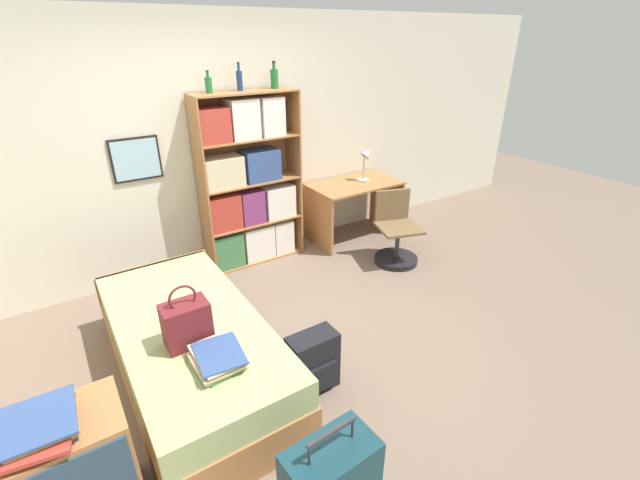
# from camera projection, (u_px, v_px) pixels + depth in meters

# --- Properties ---
(ground_plane) EXTENTS (14.00, 14.00, 0.00)m
(ground_plane) POSITION_uv_depth(u_px,v_px,m) (288.00, 340.00, 3.67)
(ground_plane) COLOR #756051
(wall_back) EXTENTS (10.00, 0.09, 2.60)m
(wall_back) POSITION_uv_depth(u_px,v_px,m) (201.00, 148.00, 4.40)
(wall_back) COLOR beige
(wall_back) RESTS_ON ground_plane
(bed) EXTENTS (0.96, 2.03, 0.53)m
(bed) POSITION_uv_depth(u_px,v_px,m) (192.00, 349.00, 3.17)
(bed) COLOR #A36B3D
(bed) RESTS_ON ground_plane
(handbag) EXTENTS (0.29, 0.19, 0.44)m
(handbag) POSITION_uv_depth(u_px,v_px,m) (187.00, 323.00, 2.77)
(handbag) COLOR maroon
(handbag) RESTS_ON bed
(book_stack_on_bed) EXTENTS (0.31, 0.37, 0.10)m
(book_stack_on_bed) POSITION_uv_depth(u_px,v_px,m) (218.00, 359.00, 2.61)
(book_stack_on_bed) COLOR #427A4C
(book_stack_on_bed) RESTS_ON bed
(dresser) EXTENTS (0.60, 0.44, 0.73)m
(dresser) POSITION_uv_depth(u_px,v_px,m) (71.00, 480.00, 2.14)
(dresser) COLOR #A36B3D
(dresser) RESTS_ON ground_plane
(magazine_pile_on_dresser) EXTENTS (0.34, 0.40, 0.09)m
(magazine_pile_on_dresser) POSITION_uv_depth(u_px,v_px,m) (39.00, 428.00, 1.92)
(magazine_pile_on_dresser) COLOR #334C84
(magazine_pile_on_dresser) RESTS_ON dresser
(bookcase) EXTENTS (1.09, 0.34, 1.86)m
(bookcase) POSITION_uv_depth(u_px,v_px,m) (248.00, 188.00, 4.61)
(bookcase) COLOR #A36B3D
(bookcase) RESTS_ON ground_plane
(bottle_green) EXTENTS (0.07, 0.07, 0.20)m
(bottle_green) POSITION_uv_depth(u_px,v_px,m) (209.00, 84.00, 4.02)
(bottle_green) COLOR #1E6B2D
(bottle_green) RESTS_ON bookcase
(bottle_brown) EXTENTS (0.06, 0.06, 0.26)m
(bottle_brown) POSITION_uv_depth(u_px,v_px,m) (239.00, 80.00, 4.18)
(bottle_brown) COLOR navy
(bottle_brown) RESTS_ON bookcase
(bottle_clear) EXTENTS (0.08, 0.08, 0.26)m
(bottle_clear) POSITION_uv_depth(u_px,v_px,m) (274.00, 78.00, 4.35)
(bottle_clear) COLOR #1E6B2D
(bottle_clear) RESTS_ON bookcase
(desk) EXTENTS (1.11, 0.65, 0.72)m
(desk) POSITION_uv_depth(u_px,v_px,m) (354.00, 200.00, 5.32)
(desk) COLOR #A36B3D
(desk) RESTS_ON ground_plane
(desk_lamp) EXTENTS (0.21, 0.16, 0.42)m
(desk_lamp) POSITION_uv_depth(u_px,v_px,m) (366.00, 158.00, 5.20)
(desk_lamp) COLOR #ADA89E
(desk_lamp) RESTS_ON desk
(desk_chair) EXTENTS (0.56, 0.56, 0.80)m
(desk_chair) POSITION_uv_depth(u_px,v_px,m) (396.00, 241.00, 4.85)
(desk_chair) COLOR black
(desk_chair) RESTS_ON ground_plane
(backpack) EXTENTS (0.36, 0.22, 0.47)m
(backpack) POSITION_uv_depth(u_px,v_px,m) (313.00, 363.00, 3.09)
(backpack) COLOR black
(backpack) RESTS_ON ground_plane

